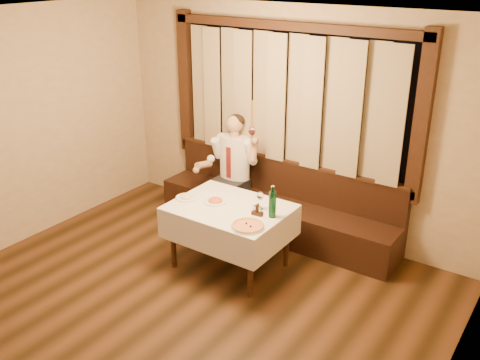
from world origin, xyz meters
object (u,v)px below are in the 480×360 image
Objects in this scene: dining_table at (230,215)px; pasta_red at (215,199)px; banquette at (276,209)px; pizza at (248,226)px; pasta_cream at (186,195)px; seated_man at (232,163)px; green_bottle at (272,204)px; cruet_caddy at (257,211)px.

pasta_red is at bearing -179.99° from dining_table.
pizza is (0.43, -1.32, 0.46)m from banquette.
seated_man is at bearing 95.55° from pasta_cream.
banquette is 1.25m from green_bottle.
green_bottle is at bearing 77.11° from pizza.
seated_man reaches higher than pasta_cream.
banquette is 0.83m from seated_man.
cruet_caddy is (0.36, -0.01, 0.15)m from dining_table.
green_bottle is (0.08, 0.34, 0.13)m from pizza.
pasta_cream is at bearing 168.52° from pizza.
pasta_red is 2.08× the size of cruet_caddy.
pasta_cream is 0.90m from cruet_caddy.
cruet_caddy is (-0.15, -0.06, -0.11)m from green_bottle.
cruet_caddy is 1.37m from seated_man.
green_bottle is at bearing -37.75° from seated_man.
cruet_caddy is at bearing -159.86° from green_bottle.
pasta_cream is 1.06m from green_bottle.
seated_man is (-0.44, 0.93, 0.05)m from pasta_red.
cruet_caddy is at bearing -43.45° from seated_man.
seated_man reaches higher than cruet_caddy.
dining_table is at bearing 0.01° from pasta_red.
cruet_caddy is (0.36, -1.03, 0.49)m from banquette.
green_bottle is 0.24× the size of seated_man.
green_bottle reaches higher than banquette.
pizza is at bearing -25.27° from pasta_red.
pasta_red is at bearing 16.87° from pasta_cream.
dining_table is at bearing -90.00° from banquette.
dining_table is 0.56m from pasta_cream.
green_bottle reaches higher than dining_table.
seated_man reaches higher than pizza.
seated_man is at bearing 115.01° from pasta_red.
green_bottle is at bearing 14.38° from cruet_caddy.
pasta_red reaches higher than pizza.
banquette is at bearing 79.20° from pasta_red.
pasta_cream is 1.04m from seated_man.
pizza is at bearing -34.39° from dining_table.
dining_table is 3.60× the size of green_bottle.
pasta_cream reaches higher than pizza.
green_bottle is at bearing 8.12° from pasta_cream.
banquette reaches higher than cruet_caddy.
banquette is 2.52× the size of dining_table.
green_bottle reaches higher than cruet_caddy.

